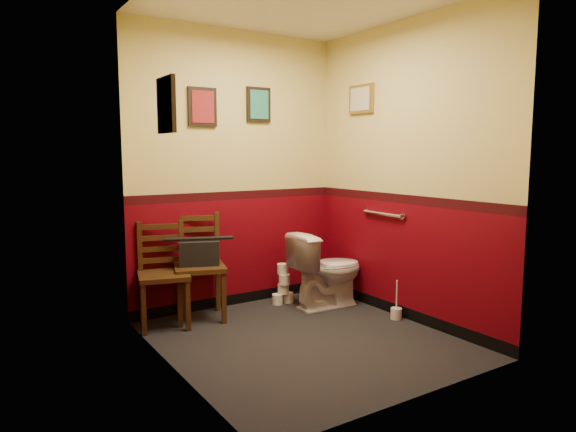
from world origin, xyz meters
name	(u,v)px	position (x,y,z in m)	size (l,w,h in m)	color
floor	(304,340)	(0.00, 0.00, 0.00)	(2.20, 2.40, 0.00)	black
wall_back	(236,171)	(0.00, 1.20, 1.35)	(2.20, 2.70, 0.00)	#57030C
wall_front	(420,183)	(0.00, -1.20, 1.35)	(2.20, 2.70, 0.00)	#57030C
wall_left	(171,179)	(-1.10, 0.00, 1.35)	(2.40, 2.70, 0.00)	#57030C
wall_right	(405,172)	(1.10, 0.00, 1.35)	(2.40, 2.70, 0.00)	#57030C
grab_bar	(383,214)	(1.07, 0.25, 0.95)	(0.05, 0.56, 0.06)	silver
framed_print_back_a	(202,107)	(-0.35, 1.18, 1.95)	(0.28, 0.04, 0.36)	black
framed_print_back_b	(259,105)	(0.25, 1.18, 2.00)	(0.26, 0.04, 0.34)	black
framed_print_left	(167,105)	(-1.08, 0.10, 1.85)	(0.04, 0.30, 0.38)	black
framed_print_right	(361,99)	(1.08, 0.60, 2.05)	(0.04, 0.34, 0.28)	olive
toilet	(327,270)	(0.72, 0.65, 0.37)	(0.42, 0.75, 0.74)	white
toilet_brush	(396,313)	(1.02, -0.02, 0.06)	(0.10, 0.10, 0.37)	silver
chair_left	(163,274)	(-0.84, 0.99, 0.46)	(0.52, 0.52, 0.92)	#452D14
chair_right	(199,266)	(-0.49, 1.02, 0.48)	(0.56, 0.56, 0.97)	#452D14
handbag	(199,253)	(-0.50, 0.98, 0.62)	(0.40, 0.29, 0.26)	black
tp_stack	(283,287)	(0.40, 0.96, 0.17)	(0.24, 0.14, 0.41)	silver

